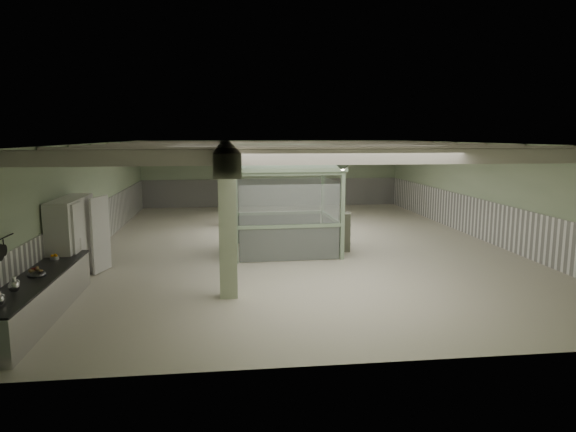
{
  "coord_description": "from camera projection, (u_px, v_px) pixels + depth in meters",
  "views": [
    {
      "loc": [
        -2.53,
        -18.06,
        3.86
      ],
      "look_at": [
        -0.55,
        -1.89,
        1.3
      ],
      "focal_mm": 32.0,
      "sensor_mm": 36.0,
      "label": 1
    }
  ],
  "objects": [
    {
      "name": "pendant_back",
      "position": [
        291.0,
        153.0,
        23.59
      ],
      "size": [
        0.44,
        0.44,
        0.22
      ],
      "primitive_type": "cone",
      "rotation": [
        3.14,
        0.0,
        0.0
      ],
      "color": "#324231",
      "rests_on": "ceiling"
    },
    {
      "name": "beam_c",
      "position": [
        308.0,
        150.0,
        15.63
      ],
      "size": [
        13.9,
        0.35,
        0.32
      ],
      "primitive_type": "cube",
      "color": "beige",
      "rests_on": "ceiling"
    },
    {
      "name": "girder",
      "position": [
        226.0,
        150.0,
        17.79
      ],
      "size": [
        0.45,
        19.9,
        0.4
      ],
      "primitive_type": "cube",
      "color": "beige",
      "rests_on": "ceiling"
    },
    {
      "name": "wall_right",
      "position": [
        482.0,
        191.0,
        19.17
      ],
      "size": [
        0.02,
        20.0,
        3.6
      ],
      "primitive_type": "cube",
      "color": "#ADC19A",
      "rests_on": "floor"
    },
    {
      "name": "skillet_far",
      "position": [
        4.0,
        250.0,
        10.07
      ],
      "size": [
        0.03,
        0.24,
        0.24
      ],
      "primitive_type": "cylinder",
      "rotation": [
        0.0,
        1.57,
        0.0
      ],
      "color": "black",
      "rests_on": "hook_rail"
    },
    {
      "name": "column_b",
      "position": [
        227.0,
        198.0,
        17.05
      ],
      "size": [
        0.42,
        0.42,
        3.6
      ],
      "primitive_type": "cube",
      "color": "#ACBC97",
      "rests_on": "floor"
    },
    {
      "name": "guard_booth",
      "position": [
        283.0,
        195.0,
        16.97
      ],
      "size": [
        3.66,
        3.12,
        2.88
      ],
      "rotation": [
        0.0,
        0.0,
        0.03
      ],
      "color": "#8AA584",
      "rests_on": "floor"
    },
    {
      "name": "orange_bowl",
      "position": [
        55.0,
        258.0,
        12.35
      ],
      "size": [
        0.24,
        0.24,
        0.08
      ],
      "primitive_type": "cylinder",
      "rotation": [
        0.0,
        0.0,
        -0.16
      ],
      "color": "#B2B2B7",
      "rests_on": "prep_counter"
    },
    {
      "name": "pitcher_far",
      "position": [
        14.0,
        285.0,
        9.76
      ],
      "size": [
        0.28,
        0.3,
        0.3
      ],
      "primitive_type": null,
      "rotation": [
        0.0,
        0.0,
        0.41
      ],
      "color": "silver",
      "rests_on": "prep_counter"
    },
    {
      "name": "beam_d",
      "position": [
        297.0,
        148.0,
        18.08
      ],
      "size": [
        13.9,
        0.35,
        0.32
      ],
      "primitive_type": "cube",
      "color": "beige",
      "rests_on": "ceiling"
    },
    {
      "name": "beam_b",
      "position": [
        324.0,
        153.0,
        13.18
      ],
      "size": [
        13.9,
        0.35,
        0.32
      ],
      "primitive_type": "cube",
      "color": "beige",
      "rests_on": "ceiling"
    },
    {
      "name": "column_d",
      "position": [
        226.0,
        177.0,
        25.88
      ],
      "size": [
        0.42,
        0.42,
        3.6
      ],
      "primitive_type": "cube",
      "color": "#ACBC97",
      "rests_on": "floor"
    },
    {
      "name": "wainscot_right",
      "position": [
        480.0,
        219.0,
        19.33
      ],
      "size": [
        0.05,
        19.9,
        1.5
      ],
      "primitive_type": "cube",
      "color": "white",
      "rests_on": "floor"
    },
    {
      "name": "wall_front",
      "position": [
        380.0,
        261.0,
        8.53
      ],
      "size": [
        14.0,
        0.02,
        3.6
      ],
      "primitive_type": "cube",
      "color": "#ADC19A",
      "rests_on": "floor"
    },
    {
      "name": "veg_colander",
      "position": [
        37.0,
        272.0,
        10.88
      ],
      "size": [
        0.46,
        0.46,
        0.17
      ],
      "primitive_type": null,
      "rotation": [
        0.0,
        0.0,
        -0.27
      ],
      "color": "#3B3B40",
      "rests_on": "prep_counter"
    },
    {
      "name": "beam_a",
      "position": [
        347.0,
        157.0,
        10.73
      ],
      "size": [
        13.9,
        0.35,
        0.32
      ],
      "primitive_type": "cube",
      "color": "beige",
      "rests_on": "ceiling"
    },
    {
      "name": "column_c",
      "position": [
        226.0,
        184.0,
        21.96
      ],
      "size": [
        0.42,
        0.42,
        3.6
      ],
      "primitive_type": "cube",
      "color": "#ACBC97",
      "rests_on": "floor"
    },
    {
      "name": "prep_counter",
      "position": [
        38.0,
        297.0,
        10.89
      ],
      "size": [
        0.89,
        5.11,
        0.91
      ],
      "color": "silver",
      "rests_on": "floor"
    },
    {
      "name": "ceiling",
      "position": [
        297.0,
        143.0,
        18.05
      ],
      "size": [
        14.0,
        20.0,
        0.02
      ],
      "primitive_type": "cube",
      "color": "silver",
      "rests_on": "wall_back"
    },
    {
      "name": "skillet_near",
      "position": [
        0.0,
        253.0,
        9.87
      ],
      "size": [
        0.04,
        0.33,
        0.33
      ],
      "primitive_type": "cylinder",
      "rotation": [
        0.0,
        1.57,
        0.0
      ],
      "color": "black",
      "rests_on": "hook_rail"
    },
    {
      "name": "floor",
      "position": [
        297.0,
        243.0,
        18.61
      ],
      "size": [
        20.0,
        20.0,
        0.0
      ],
      "primitive_type": "plane",
      "color": "beige",
      "rests_on": "ground"
    },
    {
      "name": "wainscot_left",
      "position": [
        97.0,
        227.0,
        17.66
      ],
      "size": [
        0.05,
        19.9,
        1.5
      ],
      "primitive_type": "cube",
      "color": "white",
      "rests_on": "floor"
    },
    {
      "name": "pendant_front",
      "position": [
        343.0,
        167.0,
        13.3
      ],
      "size": [
        0.44,
        0.44,
        0.22
      ],
      "primitive_type": "cone",
      "rotation": [
        3.14,
        0.0,
        0.0
      ],
      "color": "#324231",
      "rests_on": "ceiling"
    },
    {
      "name": "beam_f",
      "position": [
        282.0,
        145.0,
        22.99
      ],
      "size": [
        13.9,
        0.35,
        0.32
      ],
      "primitive_type": "cube",
      "color": "beige",
      "rests_on": "ceiling"
    },
    {
      "name": "filing_cabinet",
      "position": [
        344.0,
        232.0,
        17.35
      ],
      "size": [
        0.55,
        0.68,
        1.29
      ],
      "primitive_type": "cube",
      "rotation": [
        0.0,
        0.0,
        -0.26
      ],
      "color": "#636655",
      "rests_on": "floor"
    },
    {
      "name": "hook_rail",
      "position": [
        1.0,
        239.0,
        10.04
      ],
      "size": [
        0.02,
        1.2,
        0.02
      ],
      "primitive_type": "cylinder",
      "rotation": [
        1.57,
        0.0,
        0.0
      ],
      "color": "black",
      "rests_on": "wall_left"
    },
    {
      "name": "walkin_cooler",
      "position": [
        73.0,
        239.0,
        13.73
      ],
      "size": [
        0.92,
        2.45,
        2.24
      ],
      "color": "silver",
      "rests_on": "floor"
    },
    {
      "name": "beam_e",
      "position": [
        288.0,
        147.0,
        20.53
      ],
      "size": [
        13.9,
        0.35,
        0.32
      ],
      "primitive_type": "cube",
      "color": "beige",
      "rests_on": "ceiling"
    },
    {
      "name": "wainscot_back",
      "position": [
        272.0,
        193.0,
        28.28
      ],
      "size": [
        13.9,
        0.05,
        1.5
      ],
      "primitive_type": "cube",
      "color": "white",
      "rests_on": "floor"
    },
    {
      "name": "wall_back",
      "position": [
        272.0,
        174.0,
        28.14
      ],
      "size": [
        14.0,
        0.02,
        3.6
      ],
      "primitive_type": "cube",
      "color": "#ADC19A",
      "rests_on": "floor"
    },
    {
      "name": "pendant_mid",
      "position": [
        309.0,
        158.0,
        18.69
      ],
      "size": [
        0.44,
        0.44,
        0.22
      ],
      "primitive_type": "cone",
      "rotation": [
        3.14,
        0.0,
        0.0
      ],
      "color": "#324231",
      "rests_on": "ceiling"
    },
    {
      "name": "wall_left",
      "position": [
        94.0,
        197.0,
        17.49
      ],
      "size": [
        0.02,
        20.0,
        3.6
      ],
      "primitive_type": "cube",
      "color": "#ADC19A",
      "rests_on": "floor"
    },
    {
      "name": "beam_g",
      "position": [
        276.0,
        145.0,
        25.44
      ],
      "size": [
        13.9,
        0.35,
        0.32
      ],
      "primitive_type": "cube",
      "color": "beige",
      "rests_on": "ceiling"
    },
    {
      "name": "column_a",
      "position": [
        228.0,
        223.0,
        12.15
      ],
      "size": [
        0.42,
        0.42,
        3.6
      ],
      "primitive_type": "cube",
      "color": "#ACBC97",
      "rests_on": "floor"
    }
  ]
}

